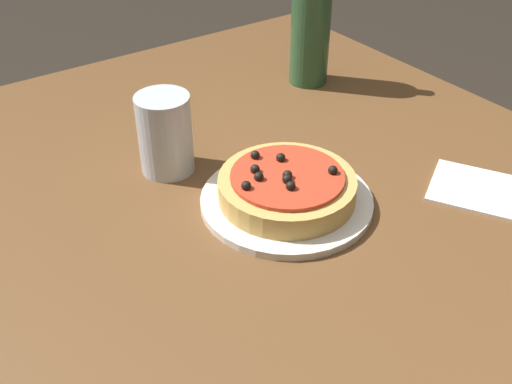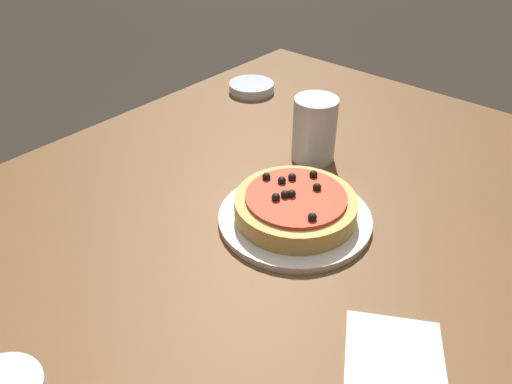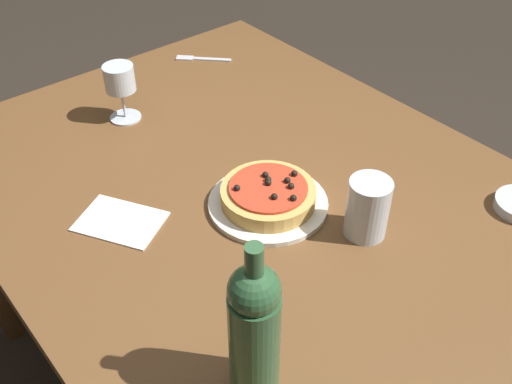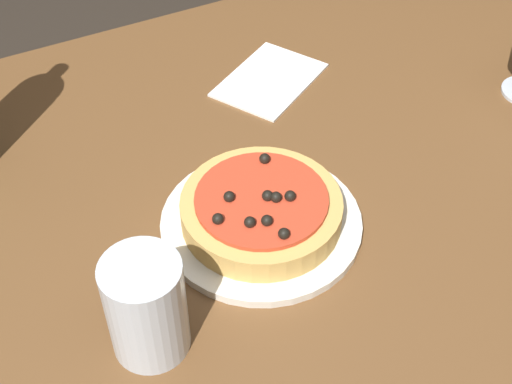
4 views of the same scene
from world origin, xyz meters
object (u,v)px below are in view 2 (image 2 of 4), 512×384
at_px(dining_table, 264,274).
at_px(side_bowl, 251,87).
at_px(water_cup, 314,129).
at_px(pizza, 295,206).
at_px(dinner_plate, 295,218).

xyz_separation_m(dining_table, side_bowl, (0.41, 0.39, 0.09)).
relative_size(water_cup, side_bowl, 1.12).
relative_size(dining_table, water_cup, 11.18).
distance_m(dining_table, pizza, 0.13).
bearing_deg(side_bowl, dining_table, -136.63).
relative_size(dinner_plate, water_cup, 1.99).
bearing_deg(pizza, dinner_plate, -120.75).
xyz_separation_m(dinner_plate, pizza, (0.00, 0.00, 0.03)).
height_order(dinner_plate, side_bowl, side_bowl).
bearing_deg(dining_table, side_bowl, 43.37).
distance_m(pizza, side_bowl, 0.53).
height_order(pizza, water_cup, water_cup).
height_order(water_cup, side_bowl, water_cup).
height_order(dining_table, water_cup, water_cup).
relative_size(dinner_plate, pizza, 1.26).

